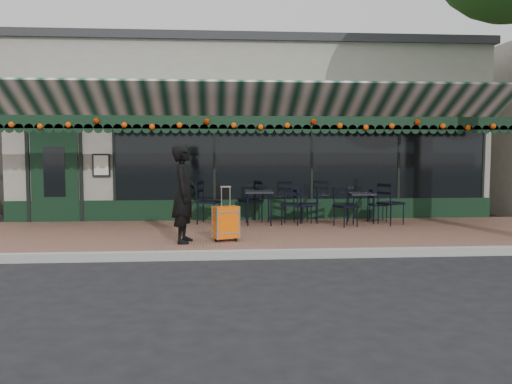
{
  "coord_description": "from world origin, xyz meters",
  "views": [
    {
      "loc": [
        -1.03,
        -9.25,
        1.89
      ],
      "look_at": [
        -0.17,
        1.6,
        1.02
      ],
      "focal_mm": 38.0,
      "sensor_mm": 36.0,
      "label": 1
    }
  ],
  "objects": [
    {
      "name": "ground",
      "position": [
        0.0,
        0.0,
        0.0
      ],
      "size": [
        80.0,
        80.0,
        0.0
      ],
      "primitive_type": "plane",
      "color": "black",
      "rests_on": "ground"
    },
    {
      "name": "chair_a_right",
      "position": [
        2.92,
        3.41,
        0.54
      ],
      "size": [
        0.41,
        0.41,
        0.78
      ],
      "primitive_type": null,
      "rotation": [
        0.0,
        0.0,
        1.52
      ],
      "color": "black",
      "rests_on": "sidewalk"
    },
    {
      "name": "cafe_table_b",
      "position": [
        0.01,
        3.09,
        0.85
      ],
      "size": [
        0.63,
        0.63,
        0.78
      ],
      "color": "black",
      "rests_on": "sidewalk"
    },
    {
      "name": "suitcase",
      "position": [
        -0.8,
        0.9,
        0.5
      ],
      "size": [
        0.51,
        0.4,
        1.03
      ],
      "rotation": [
        0.0,
        0.0,
        0.37
      ],
      "color": "#FF6208",
      "rests_on": "sidewalk"
    },
    {
      "name": "chair_b_left",
      "position": [
        -0.14,
        3.59,
        0.64
      ],
      "size": [
        0.63,
        0.63,
        0.98
      ],
      "primitive_type": null,
      "rotation": [
        0.0,
        0.0,
        -1.22
      ],
      "color": "black",
      "rests_on": "sidewalk"
    },
    {
      "name": "chair_a_left",
      "position": [
        1.22,
        3.28,
        0.58
      ],
      "size": [
        0.48,
        0.48,
        0.86
      ],
      "primitive_type": null,
      "rotation": [
        0.0,
        0.0,
        -1.69
      ],
      "color": "black",
      "rests_on": "sidewalk"
    },
    {
      "name": "woman",
      "position": [
        -1.57,
        0.78,
        1.06
      ],
      "size": [
        0.51,
        0.71,
        1.82
      ],
      "primitive_type": "imported",
      "rotation": [
        0.0,
        0.0,
        1.46
      ],
      "color": "black",
      "rests_on": "sidewalk"
    },
    {
      "name": "restaurant_building",
      "position": [
        0.0,
        7.84,
        2.27
      ],
      "size": [
        12.0,
        9.6,
        4.5
      ],
      "color": "gray",
      "rests_on": "ground"
    },
    {
      "name": "sidewalk",
      "position": [
        0.0,
        2.0,
        0.07
      ],
      "size": [
        18.0,
        4.0,
        0.15
      ],
      "primitive_type": "cube",
      "color": "brown",
      "rests_on": "ground"
    },
    {
      "name": "chair_b_right",
      "position": [
        1.07,
        3.29,
        0.55
      ],
      "size": [
        0.44,
        0.44,
        0.8
      ],
      "primitive_type": null,
      "rotation": [
        0.0,
        0.0,
        1.67
      ],
      "color": "black",
      "rests_on": "sidewalk"
    },
    {
      "name": "chair_solo",
      "position": [
        -1.15,
        3.33,
        0.65
      ],
      "size": [
        0.63,
        0.63,
        1.0
      ],
      "primitive_type": null,
      "rotation": [
        0.0,
        0.0,
        1.24
      ],
      "color": "black",
      "rests_on": "sidewalk"
    },
    {
      "name": "chair_a_extra",
      "position": [
        3.04,
        2.83,
        0.63
      ],
      "size": [
        0.65,
        0.65,
        0.97
      ],
      "primitive_type": null,
      "rotation": [
        0.0,
        0.0,
        2.02
      ],
      "color": "black",
      "rests_on": "sidewalk"
    },
    {
      "name": "cafe_table_a",
      "position": [
        2.42,
        3.14,
        0.79
      ],
      "size": [
        0.57,
        0.57,
        0.71
      ],
      "color": "black",
      "rests_on": "sidewalk"
    },
    {
      "name": "curb",
      "position": [
        0.0,
        -0.08,
        0.07
      ],
      "size": [
        18.0,
        0.16,
        0.15
      ],
      "primitive_type": "cube",
      "color": "#9E9E99",
      "rests_on": "ground"
    },
    {
      "name": "chair_a_front",
      "position": [
        1.93,
        2.62,
        0.6
      ],
      "size": [
        0.59,
        0.59,
        0.9
      ],
      "primitive_type": null,
      "rotation": [
        0.0,
        0.0,
        0.42
      ],
      "color": "black",
      "rests_on": "sidewalk"
    },
    {
      "name": "chair_b_front",
      "position": [
        0.75,
        3.02,
        0.61
      ],
      "size": [
        0.58,
        0.58,
        0.92
      ],
      "primitive_type": null,
      "rotation": [
        0.0,
        0.0,
        -0.33
      ],
      "color": "black",
      "rests_on": "sidewalk"
    }
  ]
}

